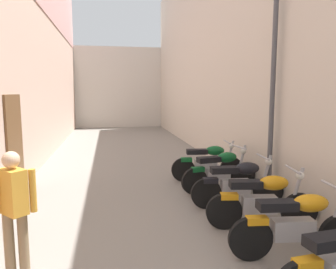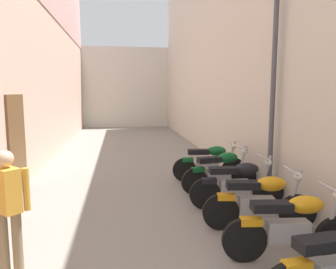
# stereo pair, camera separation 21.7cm
# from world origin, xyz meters

# --- Properties ---
(ground_plane) EXTENTS (37.19, 37.19, 0.00)m
(ground_plane) POSITION_xyz_m (0.00, 8.59, 0.00)
(ground_plane) COLOR gray
(building_left) EXTENTS (0.45, 21.19, 8.75)m
(building_left) POSITION_xyz_m (-2.91, 10.55, 4.41)
(building_left) COLOR beige
(building_left) RESTS_ON ground
(building_right) EXTENTS (0.45, 21.19, 7.82)m
(building_right) POSITION_xyz_m (2.92, 10.59, 3.91)
(building_right) COLOR beige
(building_right) RESTS_ON ground
(building_far_end) EXTENTS (8.43, 2.00, 5.08)m
(building_far_end) POSITION_xyz_m (0.00, 22.19, 2.54)
(building_far_end) COLOR beige
(building_far_end) RESTS_ON ground
(motorcycle_fourth) EXTENTS (1.85, 0.58, 1.04)m
(motorcycle_fourth) POSITION_xyz_m (1.78, 4.20, 0.50)
(motorcycle_fourth) COLOR black
(motorcycle_fourth) RESTS_ON ground
(motorcycle_fifth) EXTENTS (1.84, 0.58, 1.04)m
(motorcycle_fifth) POSITION_xyz_m (1.78, 5.18, 0.50)
(motorcycle_fifth) COLOR black
(motorcycle_fifth) RESTS_ON ground
(motorcycle_sixth) EXTENTS (1.85, 0.58, 1.04)m
(motorcycle_sixth) POSITION_xyz_m (1.78, 6.18, 0.50)
(motorcycle_sixth) COLOR black
(motorcycle_sixth) RESTS_ON ground
(motorcycle_seventh) EXTENTS (1.84, 0.58, 1.04)m
(motorcycle_seventh) POSITION_xyz_m (1.78, 7.22, 0.50)
(motorcycle_seventh) COLOR black
(motorcycle_seventh) RESTS_ON ground
(motorcycle_eighth) EXTENTS (1.85, 0.58, 1.04)m
(motorcycle_eighth) POSITION_xyz_m (1.78, 8.11, 0.50)
(motorcycle_eighth) COLOR black
(motorcycle_eighth) RESTS_ON ground
(pedestrian_further_down) EXTENTS (0.52, 0.38, 1.57)m
(pedestrian_further_down) POSITION_xyz_m (-1.81, 4.39, 0.92)
(pedestrian_further_down) COLOR #8C7251
(pedestrian_further_down) RESTS_ON ground
(street_lamp) EXTENTS (0.79, 0.18, 4.24)m
(street_lamp) POSITION_xyz_m (2.47, 6.46, 2.51)
(street_lamp) COLOR #47474C
(street_lamp) RESTS_ON ground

